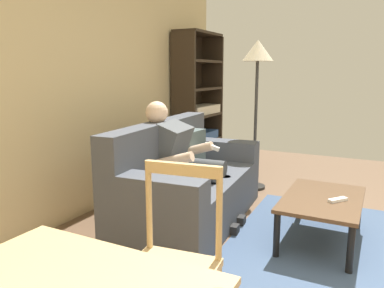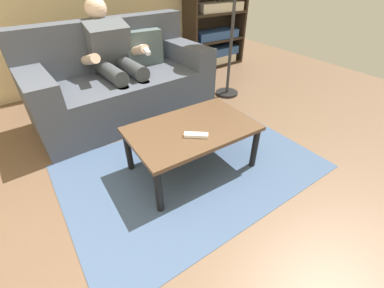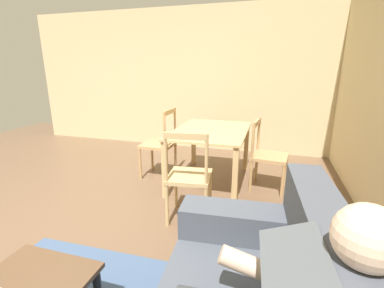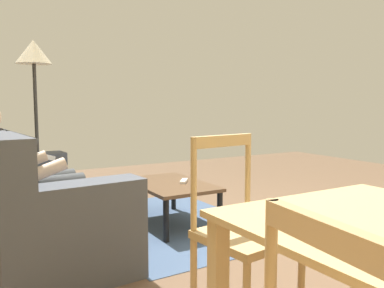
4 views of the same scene
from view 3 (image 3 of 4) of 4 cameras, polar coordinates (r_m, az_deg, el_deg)
name	(u,v)px [view 3 (image 3 of 4)]	position (r m, az deg, el deg)	size (l,w,h in m)	color
ground_plane	(44,242)	(2.90, -28.80, -17.76)	(8.69, 8.69, 0.00)	brown
wall_side	(172,80)	(5.31, -4.15, 13.31)	(0.12, 5.86, 2.55)	#C8B586
dining_table	(211,137)	(3.55, 4.02, 1.39)	(1.31, 0.92, 0.73)	tan
dining_chair_near_wall	(268,156)	(3.53, 15.67, -2.46)	(0.47, 0.47, 0.88)	tan
dining_chair_facing_couch	(189,177)	(2.69, -0.64, -6.99)	(0.47, 0.47, 0.95)	tan
dining_chair_by_doorway	(160,144)	(3.81, -6.81, -0.06)	(0.43, 0.43, 0.97)	tan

